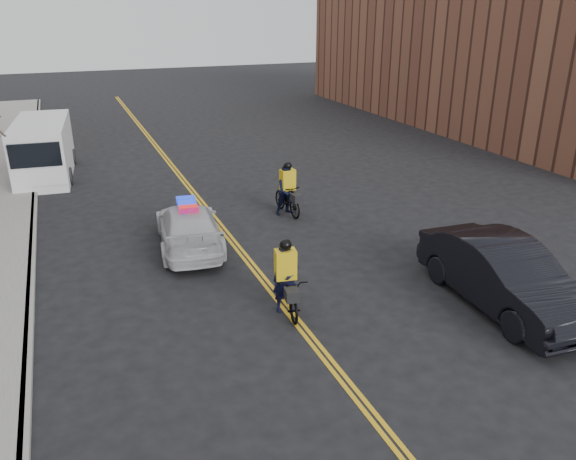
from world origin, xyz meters
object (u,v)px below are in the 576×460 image
(dark_sedan, at_px, (503,275))
(cargo_van, at_px, (43,150))
(police_cruiser, at_px, (189,227))
(cyclist_far, at_px, (288,194))
(cyclist_near, at_px, (286,287))

(dark_sedan, relative_size, cargo_van, 0.87)
(police_cruiser, relative_size, cargo_van, 0.80)
(police_cruiser, height_order, cyclist_far, cyclist_far)
(cyclist_far, bearing_deg, dark_sedan, -78.59)
(police_cruiser, height_order, dark_sedan, dark_sedan)
(dark_sedan, distance_m, cyclist_near, 5.46)
(dark_sedan, distance_m, cargo_van, 19.86)
(dark_sedan, xyz_separation_m, cyclist_near, (-5.16, 1.79, -0.18))
(police_cruiser, xyz_separation_m, cyclist_near, (1.32, -4.86, -0.00))
(cargo_van, bearing_deg, cyclist_near, -65.08)
(police_cruiser, relative_size, cyclist_far, 2.44)
(cargo_van, distance_m, cyclist_far, 11.77)
(cargo_van, height_order, cyclist_far, cargo_van)
(cargo_van, relative_size, cyclist_near, 2.92)
(cargo_van, distance_m, cyclist_near, 15.96)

